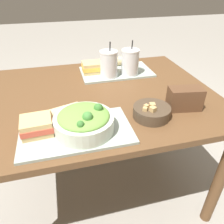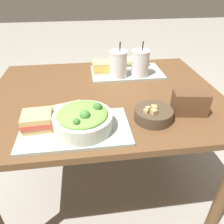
{
  "view_description": "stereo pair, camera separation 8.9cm",
  "coord_description": "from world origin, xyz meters",
  "px_view_note": "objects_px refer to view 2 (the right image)",
  "views": [
    {
      "loc": [
        -0.19,
        -1.0,
        1.24
      ],
      "look_at": [
        -0.0,
        -0.28,
        0.76
      ],
      "focal_mm": 35.0,
      "sensor_mm": 36.0,
      "label": 1
    },
    {
      "loc": [
        -0.1,
        -1.02,
        1.24
      ],
      "look_at": [
        -0.0,
        -0.28,
        0.76
      ],
      "focal_mm": 35.0,
      "sensor_mm": 36.0,
      "label": 2
    }
  ],
  "objects_px": {
    "sandwich_near": "(38,120)",
    "sandwich_far": "(102,67)",
    "baguette_far": "(136,61)",
    "salad_bowl": "(83,119)",
    "baguette_near": "(62,110)",
    "drink_cup_red": "(140,64)",
    "drink_cup_dark": "(118,65)",
    "chip_bag": "(190,103)",
    "soup_bowl": "(153,114)"
  },
  "relations": [
    {
      "from": "drink_cup_red",
      "to": "baguette_far",
      "type": "bearing_deg",
      "value": 83.65
    },
    {
      "from": "drink_cup_dark",
      "to": "sandwich_far",
      "type": "bearing_deg",
      "value": 135.44
    },
    {
      "from": "salad_bowl",
      "to": "sandwich_far",
      "type": "xyz_separation_m",
      "value": [
        0.13,
        0.57,
        -0.01
      ]
    },
    {
      "from": "soup_bowl",
      "to": "sandwich_near",
      "type": "bearing_deg",
      "value": -179.09
    },
    {
      "from": "soup_bowl",
      "to": "baguette_near",
      "type": "bearing_deg",
      "value": 170.81
    },
    {
      "from": "baguette_far",
      "to": "drink_cup_red",
      "type": "distance_m",
      "value": 0.17
    },
    {
      "from": "baguette_far",
      "to": "drink_cup_red",
      "type": "bearing_deg",
      "value": 179.66
    },
    {
      "from": "salad_bowl",
      "to": "baguette_near",
      "type": "relative_size",
      "value": 1.26
    },
    {
      "from": "salad_bowl",
      "to": "chip_bag",
      "type": "bearing_deg",
      "value": 8.04
    },
    {
      "from": "salad_bowl",
      "to": "soup_bowl",
      "type": "distance_m",
      "value": 0.3
    },
    {
      "from": "baguette_far",
      "to": "chip_bag",
      "type": "relative_size",
      "value": 0.98
    },
    {
      "from": "soup_bowl",
      "to": "drink_cup_red",
      "type": "relative_size",
      "value": 0.8
    },
    {
      "from": "sandwich_near",
      "to": "drink_cup_red",
      "type": "distance_m",
      "value": 0.7
    },
    {
      "from": "baguette_far",
      "to": "sandwich_near",
      "type": "bearing_deg",
      "value": 144.8
    },
    {
      "from": "salad_bowl",
      "to": "baguette_near",
      "type": "height_order",
      "value": "salad_bowl"
    },
    {
      "from": "soup_bowl",
      "to": "sandwich_near",
      "type": "relative_size",
      "value": 1.3
    },
    {
      "from": "sandwich_near",
      "to": "baguette_near",
      "type": "xyz_separation_m",
      "value": [
        0.09,
        0.07,
        -0.0
      ]
    },
    {
      "from": "soup_bowl",
      "to": "chip_bag",
      "type": "height_order",
      "value": "chip_bag"
    },
    {
      "from": "baguette_far",
      "to": "drink_cup_dark",
      "type": "bearing_deg",
      "value": 143.67
    },
    {
      "from": "salad_bowl",
      "to": "baguette_near",
      "type": "bearing_deg",
      "value": 131.41
    },
    {
      "from": "baguette_far",
      "to": "drink_cup_dark",
      "type": "height_order",
      "value": "drink_cup_dark"
    },
    {
      "from": "sandwich_far",
      "to": "chip_bag",
      "type": "bearing_deg",
      "value": -55.58
    },
    {
      "from": "salad_bowl",
      "to": "sandwich_far",
      "type": "distance_m",
      "value": 0.59
    },
    {
      "from": "soup_bowl",
      "to": "baguette_far",
      "type": "xyz_separation_m",
      "value": [
        0.07,
        0.61,
        0.01
      ]
    },
    {
      "from": "sandwich_near",
      "to": "drink_cup_dark",
      "type": "relative_size",
      "value": 0.61
    },
    {
      "from": "sandwich_near",
      "to": "baguette_near",
      "type": "distance_m",
      "value": 0.11
    },
    {
      "from": "sandwich_near",
      "to": "baguette_near",
      "type": "bearing_deg",
      "value": 34.41
    },
    {
      "from": "soup_bowl",
      "to": "drink_cup_dark",
      "type": "height_order",
      "value": "drink_cup_dark"
    },
    {
      "from": "sandwich_near",
      "to": "baguette_far",
      "type": "distance_m",
      "value": 0.83
    },
    {
      "from": "salad_bowl",
      "to": "sandwich_near",
      "type": "distance_m",
      "value": 0.18
    },
    {
      "from": "sandwich_far",
      "to": "chip_bag",
      "type": "xyz_separation_m",
      "value": [
        0.34,
        -0.51,
        0.01
      ]
    },
    {
      "from": "drink_cup_dark",
      "to": "chip_bag",
      "type": "xyz_separation_m",
      "value": [
        0.25,
        -0.42,
        -0.03
      ]
    },
    {
      "from": "sandwich_far",
      "to": "baguette_far",
      "type": "distance_m",
      "value": 0.25
    },
    {
      "from": "drink_cup_red",
      "to": "soup_bowl",
      "type": "bearing_deg",
      "value": -96.22
    },
    {
      "from": "drink_cup_red",
      "to": "chip_bag",
      "type": "bearing_deg",
      "value": -73.65
    },
    {
      "from": "sandwich_far",
      "to": "drink_cup_red",
      "type": "height_order",
      "value": "drink_cup_red"
    },
    {
      "from": "sandwich_near",
      "to": "baguette_near",
      "type": "height_order",
      "value": "sandwich_near"
    },
    {
      "from": "baguette_near",
      "to": "sandwich_far",
      "type": "xyz_separation_m",
      "value": [
        0.22,
        0.47,
        0.0
      ]
    },
    {
      "from": "soup_bowl",
      "to": "baguette_far",
      "type": "bearing_deg",
      "value": 83.75
    },
    {
      "from": "baguette_far",
      "to": "drink_cup_red",
      "type": "relative_size",
      "value": 0.78
    },
    {
      "from": "chip_bag",
      "to": "drink_cup_red",
      "type": "bearing_deg",
      "value": 115.49
    },
    {
      "from": "baguette_near",
      "to": "drink_cup_red",
      "type": "xyz_separation_m",
      "value": [
        0.44,
        0.39,
        0.04
      ]
    },
    {
      "from": "sandwich_near",
      "to": "chip_bag",
      "type": "xyz_separation_m",
      "value": [
        0.65,
        0.04,
        0.01
      ]
    },
    {
      "from": "drink_cup_dark",
      "to": "drink_cup_red",
      "type": "xyz_separation_m",
      "value": [
        0.13,
        0.0,
        -0.0
      ]
    },
    {
      "from": "drink_cup_red",
      "to": "chip_bag",
      "type": "relative_size",
      "value": 1.26
    },
    {
      "from": "baguette_far",
      "to": "soup_bowl",
      "type": "bearing_deg",
      "value": 179.76
    },
    {
      "from": "baguette_near",
      "to": "chip_bag",
      "type": "relative_size",
      "value": 1.15
    },
    {
      "from": "sandwich_far",
      "to": "drink_cup_dark",
      "type": "xyz_separation_m",
      "value": [
        0.09,
        -0.08,
        0.04
      ]
    },
    {
      "from": "sandwich_near",
      "to": "sandwich_far",
      "type": "bearing_deg",
      "value": 56.95
    },
    {
      "from": "chip_bag",
      "to": "baguette_near",
      "type": "bearing_deg",
      "value": -174.28
    }
  ]
}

